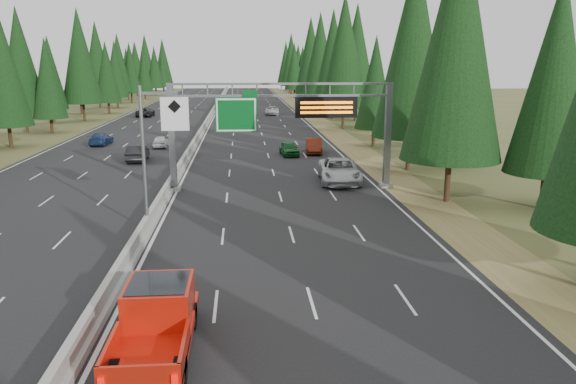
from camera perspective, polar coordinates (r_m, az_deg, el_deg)
The scene contains 19 objects.
road at distance 86.50m, azimuth -8.30°, elevation 6.71°, with size 32.00×260.00×0.08m, color black.
shoulder_right at distance 87.22m, azimuth 3.54°, elevation 6.87°, with size 3.60×260.00×0.06m, color olive.
shoulder_left at distance 89.40m, azimuth -19.83°, elevation 6.28°, with size 3.60×260.00×0.06m, color #485025.
median_barrier at distance 86.46m, azimuth -8.31°, elevation 6.96°, with size 0.70×260.00×0.85m.
sign_gantry at distance 41.07m, azimuth 0.25°, elevation 7.40°, with size 16.75×0.98×7.80m.
hov_sign_pole at distance 31.51m, azimuth -13.47°, elevation 4.35°, with size 2.80×0.50×8.00m.
tree_row_right at distance 78.75m, azimuth 7.51°, elevation 13.12°, with size 11.91×241.97×18.88m.
tree_row_left at distance 81.62m, azimuth -25.11°, elevation 11.68°, with size 11.40×242.06×18.37m.
silver_minivan at distance 44.27m, azimuth 5.25°, elevation 2.18°, with size 3.07×6.66×1.85m, color #B5B6BA.
red_pickup at distance 19.26m, azimuth -13.11°, elevation -12.03°, with size 2.26×6.32×2.06m.
car_ahead_green at distance 57.18m, azimuth 0.10°, elevation 4.43°, with size 1.63×4.05×1.38m, color #124E1C.
car_ahead_dkred at distance 58.68m, azimuth 2.63°, elevation 4.71°, with size 1.60×4.60×1.52m, color #5B1B0D.
car_ahead_dkgrey at distance 90.79m, azimuth -4.46°, elevation 7.63°, with size 2.24×5.51×1.60m, color black.
car_ahead_white at distance 103.21m, azimuth -1.61°, elevation 8.27°, with size 2.43×5.27×1.47m, color silver.
car_ahead_far at distance 126.99m, azimuth -6.52°, elevation 9.09°, with size 1.85×4.59×1.56m, color black.
car_onc_near at distance 55.64m, azimuth -15.03°, elevation 3.84°, with size 1.64×4.72×1.55m, color black.
car_onc_blue at distance 68.13m, azimuth -18.48°, elevation 5.14°, with size 1.90×4.68×1.36m, color navy.
car_onc_white at distance 64.35m, azimuth -12.82°, elevation 5.03°, with size 1.54×3.82×1.30m, color silver.
car_onc_far at distance 102.73m, azimuth -14.29°, elevation 7.89°, with size 2.65×5.74×1.60m, color black.
Camera 1 is at (5.40, -5.84, 9.25)m, focal length 35.00 mm.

